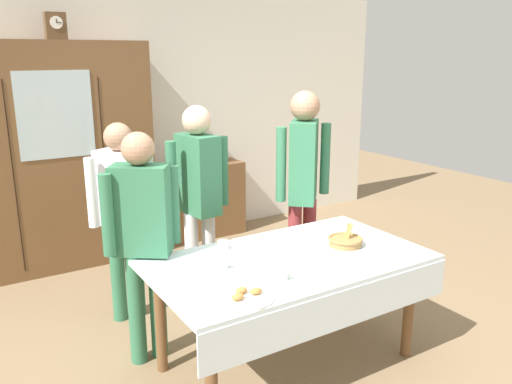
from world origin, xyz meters
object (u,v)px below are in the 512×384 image
(person_behind_table_right, at_px, (123,204))
(person_near_right_end, at_px, (303,176))
(mantel_clock, at_px, (55,26))
(book_stack, at_px, (200,161))
(spoon_front_edge, at_px, (273,268))
(bookshelf_low, at_px, (201,200))
(pastry_plate, at_px, (247,297))
(tea_cup_near_right, at_px, (223,246))
(person_beside_shelf, at_px, (199,189))
(spoon_center, at_px, (326,262))
(tea_cup_front_edge, at_px, (221,266))
(wall_cabinet, at_px, (55,158))
(dining_table, at_px, (292,274))
(tea_cup_far_right, at_px, (282,277))
(bread_basket, at_px, (345,241))
(person_by_cabinet, at_px, (142,227))
(spoon_near_right, at_px, (261,242))

(person_behind_table_right, bearing_deg, person_near_right_end, -18.72)
(mantel_clock, xyz_separation_m, book_stack, (1.42, 0.05, -1.39))
(spoon_front_edge, height_order, person_behind_table_right, person_behind_table_right)
(bookshelf_low, xyz_separation_m, pastry_plate, (-1.16, -2.96, 0.35))
(tea_cup_near_right, bearing_deg, person_beside_shelf, 77.57)
(spoon_center, height_order, person_beside_shelf, person_beside_shelf)
(tea_cup_front_edge, height_order, spoon_center, tea_cup_front_edge)
(wall_cabinet, bearing_deg, person_behind_table_right, -81.67)
(wall_cabinet, bearing_deg, dining_table, -70.84)
(wall_cabinet, height_order, spoon_center, wall_cabinet)
(bookshelf_low, distance_m, pastry_plate, 3.20)
(tea_cup_far_right, height_order, person_beside_shelf, person_beside_shelf)
(bread_basket, relative_size, person_behind_table_right, 0.15)
(tea_cup_near_right, relative_size, person_by_cabinet, 0.08)
(bread_basket, relative_size, person_beside_shelf, 0.14)
(tea_cup_far_right, distance_m, person_by_cabinet, 0.98)
(dining_table, xyz_separation_m, person_behind_table_right, (-0.70, 1.22, 0.28))
(dining_table, height_order, bookshelf_low, bookshelf_low)
(person_behind_table_right, bearing_deg, pastry_plate, -83.57)
(book_stack, distance_m, person_beside_shelf, 1.77)
(tea_cup_far_right, bearing_deg, bookshelf_low, 73.03)
(bread_basket, distance_m, person_beside_shelf, 1.23)
(mantel_clock, xyz_separation_m, spoon_center, (0.94, -2.74, -1.51))
(person_near_right_end, distance_m, person_behind_table_right, 1.44)
(spoon_front_edge, bearing_deg, dining_table, 14.71)
(spoon_front_edge, bearing_deg, person_by_cabinet, 133.65)
(tea_cup_far_right, distance_m, pastry_plate, 0.30)
(mantel_clock, bearing_deg, spoon_near_right, -70.69)
(wall_cabinet, relative_size, bread_basket, 8.97)
(tea_cup_front_edge, height_order, spoon_near_right, tea_cup_front_edge)
(spoon_near_right, bearing_deg, wall_cabinet, 111.97)
(tea_cup_near_right, distance_m, person_near_right_end, 1.06)
(book_stack, bearing_deg, bread_basket, -93.87)
(bookshelf_low, bearing_deg, spoon_near_right, -105.67)
(tea_cup_far_right, distance_m, person_near_right_end, 1.36)
(mantel_clock, height_order, tea_cup_near_right, mantel_clock)
(book_stack, relative_size, tea_cup_near_right, 1.64)
(tea_cup_near_right, relative_size, tea_cup_far_right, 1.00)
(person_near_right_end, bearing_deg, person_behind_table_right, 161.28)
(spoon_front_edge, xyz_separation_m, person_near_right_end, (0.83, 0.81, 0.32))
(tea_cup_far_right, height_order, person_behind_table_right, person_behind_table_right)
(tea_cup_front_edge, distance_m, person_behind_table_right, 1.16)
(person_by_cabinet, relative_size, person_behind_table_right, 1.01)
(mantel_clock, height_order, person_beside_shelf, mantel_clock)
(mantel_clock, xyz_separation_m, pastry_plate, (0.26, -2.91, -1.50))
(tea_cup_near_right, distance_m, pastry_plate, 0.74)
(person_by_cabinet, bearing_deg, book_stack, 55.59)
(dining_table, distance_m, book_stack, 2.72)
(spoon_center, distance_m, spoon_near_right, 0.54)
(tea_cup_far_right, height_order, spoon_center, tea_cup_far_right)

